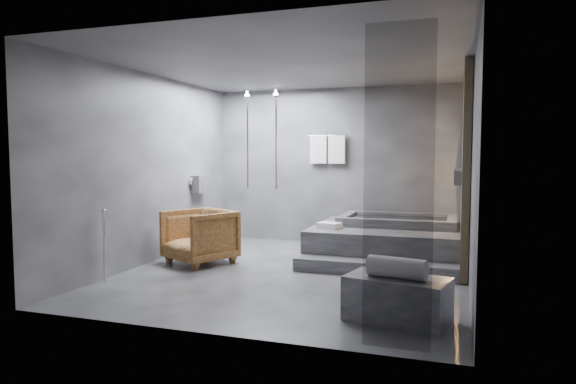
% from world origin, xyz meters
% --- Properties ---
extents(room, '(5.00, 5.04, 2.82)m').
position_xyz_m(room, '(0.40, 0.24, 1.73)').
color(room, '#2D2D30').
rests_on(room, ground).
extents(tub_deck, '(2.20, 2.00, 0.50)m').
position_xyz_m(tub_deck, '(1.05, 1.45, 0.25)').
color(tub_deck, '#333335').
rests_on(tub_deck, ground).
extents(tub_step, '(2.20, 0.36, 0.18)m').
position_xyz_m(tub_step, '(1.05, 0.27, 0.09)').
color(tub_step, '#333335').
rests_on(tub_step, ground).
extents(concrete_bench, '(1.06, 0.73, 0.43)m').
position_xyz_m(concrete_bench, '(1.56, -1.59, 0.22)').
color(concrete_bench, '#37373A').
rests_on(concrete_bench, ground).
extents(driftwood_chair, '(1.16, 1.18, 0.81)m').
position_xyz_m(driftwood_chair, '(-1.53, 0.16, 0.40)').
color(driftwood_chair, '#4F2D13').
rests_on(driftwood_chair, ground).
extents(rolled_towel, '(0.59, 0.31, 0.20)m').
position_xyz_m(rolled_towel, '(1.56, -1.64, 0.54)').
color(rolled_towel, silver).
rests_on(rolled_towel, concrete_bench).
extents(deck_towel, '(0.38, 0.32, 0.09)m').
position_xyz_m(deck_towel, '(0.26, 0.92, 0.54)').
color(deck_towel, silver).
rests_on(deck_towel, tub_deck).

